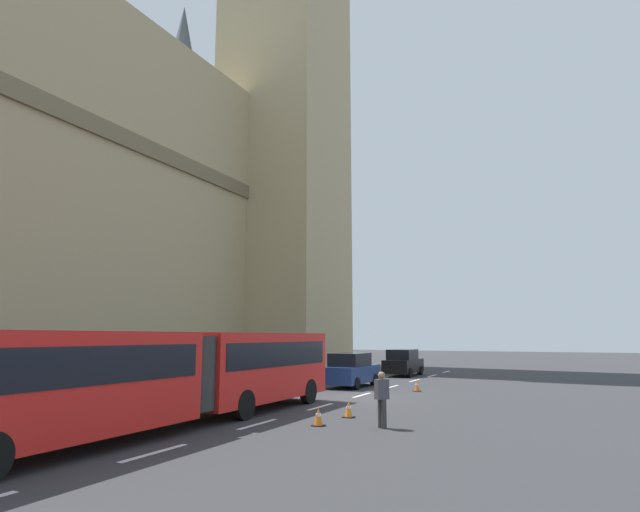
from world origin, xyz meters
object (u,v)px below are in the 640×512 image
(clock_tower, at_px, (286,5))
(sedan_lead, at_px, (351,370))
(traffic_cone_east, at_px, (417,386))
(pedestrian_near_cones, at_px, (382,397))
(articulated_bus, at_px, (179,369))
(traffic_cone_middle, at_px, (349,409))
(traffic_cone_west, at_px, (318,417))
(sedan_trailing, at_px, (403,363))

(clock_tower, relative_size, sedan_lead, 16.24)
(traffic_cone_east, bearing_deg, pedestrian_near_cones, -170.05)
(articulated_bus, relative_size, sedan_lead, 3.72)
(pedestrian_near_cones, bearing_deg, articulated_bus, 113.60)
(sedan_lead, relative_size, traffic_cone_middle, 7.59)
(traffic_cone_middle, bearing_deg, pedestrian_near_cones, -131.16)
(articulated_bus, distance_m, traffic_cone_west, 4.63)
(traffic_cone_middle, relative_size, pedestrian_near_cones, 0.34)
(traffic_cone_west, xyz_separation_m, pedestrian_near_cones, (0.47, -1.94, 0.63))
(sedan_lead, xyz_separation_m, traffic_cone_middle, (-10.22, -4.08, -0.63))
(traffic_cone_west, relative_size, traffic_cone_middle, 1.00)
(articulated_bus, bearing_deg, traffic_cone_east, -15.87)
(traffic_cone_east, height_order, pedestrian_near_cones, pedestrian_near_cones)
(articulated_bus, relative_size, sedan_trailing, 3.72)
(clock_tower, height_order, sedan_lead, clock_tower)
(traffic_cone_middle, distance_m, pedestrian_near_cones, 2.40)
(traffic_cone_middle, xyz_separation_m, pedestrian_near_cones, (-1.53, -1.75, 0.63))
(sedan_trailing, bearing_deg, traffic_cone_west, -170.32)
(sedan_trailing, xyz_separation_m, traffic_cone_middle, (-19.43, -3.85, -0.63))
(sedan_lead, height_order, pedestrian_near_cones, sedan_lead)
(clock_tower, relative_size, sedan_trailing, 16.24)
(pedestrian_near_cones, bearing_deg, clock_tower, 34.73)
(sedan_lead, bearing_deg, sedan_trailing, -1.42)
(sedan_lead, bearing_deg, pedestrian_near_cones, -153.62)
(traffic_cone_middle, height_order, traffic_cone_east, same)
(traffic_cone_west, height_order, traffic_cone_middle, same)
(articulated_bus, bearing_deg, sedan_lead, 0.05)
(sedan_trailing, relative_size, traffic_cone_east, 7.59)
(traffic_cone_middle, distance_m, traffic_cone_east, 9.55)
(clock_tower, xyz_separation_m, sedan_lead, (-16.82, -13.98, -36.75))
(traffic_cone_middle, bearing_deg, traffic_cone_west, 174.38)
(clock_tower, distance_m, traffic_cone_middle, 49.54)
(articulated_bus, bearing_deg, traffic_cone_west, -61.85)
(pedestrian_near_cones, bearing_deg, traffic_cone_middle, 48.84)
(sedan_trailing, relative_size, traffic_cone_middle, 7.59)
(clock_tower, height_order, traffic_cone_middle, clock_tower)
(traffic_cone_middle, height_order, pedestrian_near_cones, pedestrian_near_cones)
(traffic_cone_east, relative_size, pedestrian_near_cones, 0.34)
(articulated_bus, distance_m, traffic_cone_middle, 5.93)
(clock_tower, distance_m, articulated_bus, 49.53)
(clock_tower, relative_size, articulated_bus, 4.36)
(traffic_cone_west, bearing_deg, pedestrian_near_cones, -76.43)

